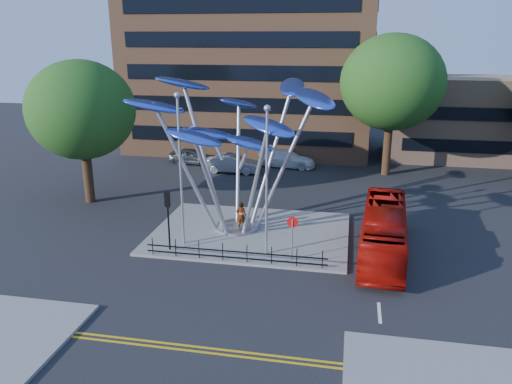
% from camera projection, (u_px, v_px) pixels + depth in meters
% --- Properties ---
extents(ground, '(120.00, 120.00, 0.00)m').
position_uv_depth(ground, '(246.00, 279.00, 25.30)').
color(ground, black).
rests_on(ground, ground).
extents(traffic_island, '(12.00, 9.00, 0.15)m').
position_uv_depth(traffic_island, '(251.00, 233.00, 31.08)').
color(traffic_island, slate).
rests_on(traffic_island, ground).
extents(double_yellow_near, '(40.00, 0.12, 0.01)m').
position_uv_depth(double_yellow_near, '(215.00, 349.00, 19.68)').
color(double_yellow_near, gold).
rests_on(double_yellow_near, ground).
extents(double_yellow_far, '(40.00, 0.12, 0.01)m').
position_uv_depth(double_yellow_far, '(213.00, 353.00, 19.40)').
color(double_yellow_far, gold).
rests_on(double_yellow_far, ground).
extents(brick_tower, '(25.00, 15.00, 30.00)m').
position_uv_depth(brick_tower, '(253.00, 4.00, 51.87)').
color(brick_tower, '#8C5C3D').
rests_on(brick_tower, ground).
extents(low_building_near, '(15.00, 8.00, 8.00)m').
position_uv_depth(low_building_near, '(467.00, 118.00, 49.33)').
color(low_building_near, tan).
rests_on(low_building_near, ground).
extents(tree_right, '(8.80, 8.80, 12.11)m').
position_uv_depth(tree_right, '(392.00, 83.00, 42.07)').
color(tree_right, black).
rests_on(tree_right, ground).
extents(tree_left, '(7.60, 7.60, 10.32)m').
position_uv_depth(tree_left, '(81.00, 110.00, 35.16)').
color(tree_left, black).
rests_on(tree_left, ground).
extents(leaf_sculpture, '(12.72, 9.54, 9.51)m').
position_uv_depth(leaf_sculpture, '(235.00, 122.00, 29.88)').
color(leaf_sculpture, '#9EA0A5').
rests_on(leaf_sculpture, traffic_island).
extents(street_lamp_left, '(0.36, 0.36, 8.80)m').
position_uv_depth(street_lamp_left, '(180.00, 157.00, 27.79)').
color(street_lamp_left, '#9EA0A5').
rests_on(street_lamp_left, traffic_island).
extents(street_lamp_right, '(0.36, 0.36, 8.30)m').
position_uv_depth(street_lamp_right, '(267.00, 168.00, 26.50)').
color(street_lamp_right, '#9EA0A5').
rests_on(street_lamp_right, traffic_island).
extents(traffic_light_island, '(0.28, 0.18, 3.42)m').
position_uv_depth(traffic_light_island, '(168.00, 209.00, 27.76)').
color(traffic_light_island, black).
rests_on(traffic_light_island, traffic_island).
extents(no_entry_sign_island, '(0.60, 0.10, 2.45)m').
position_uv_depth(no_entry_sign_island, '(292.00, 231.00, 26.76)').
color(no_entry_sign_island, '#9EA0A5').
rests_on(no_entry_sign_island, traffic_island).
extents(pedestrian_railing_front, '(10.00, 0.06, 1.00)m').
position_uv_depth(pedestrian_railing_front, '(235.00, 254.00, 26.91)').
color(pedestrian_railing_front, black).
rests_on(pedestrian_railing_front, traffic_island).
extents(red_bus, '(2.97, 9.94, 2.73)m').
position_uv_depth(red_bus, '(384.00, 231.00, 27.89)').
color(red_bus, '#990C07').
rests_on(red_bus, ground).
extents(pedestrian, '(0.67, 0.46, 1.76)m').
position_uv_depth(pedestrian, '(241.00, 216.00, 31.27)').
color(pedestrian, gray).
rests_on(pedestrian, traffic_island).
extents(parked_car_left, '(4.61, 2.16, 1.52)m').
position_uv_depth(parked_car_left, '(193.00, 156.00, 47.85)').
color(parked_car_left, '#3E4246').
rests_on(parked_car_left, ground).
extents(parked_car_mid, '(5.00, 1.79, 1.64)m').
position_uv_depth(parked_car_mid, '(233.00, 164.00, 44.84)').
color(parked_car_mid, '#95989C').
rests_on(parked_car_mid, ground).
extents(parked_car_right, '(5.63, 2.85, 1.57)m').
position_uv_depth(parked_car_right, '(286.00, 159.00, 46.80)').
color(parked_car_right, silver).
rests_on(parked_car_right, ground).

